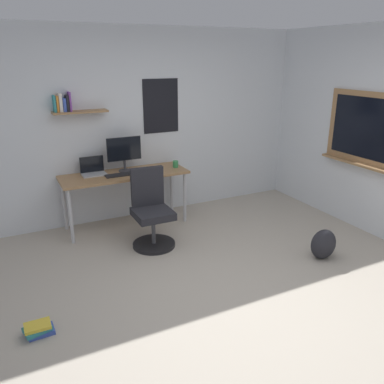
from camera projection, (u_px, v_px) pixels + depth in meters
The scene contains 11 objects.
ground_plane at pixel (230, 295), 3.86m from camera, with size 5.20×5.20×0.00m, color #ADA393.
wall_back at pixel (140, 125), 5.51m from camera, with size 5.00×0.30×2.60m.
desk at pixel (125, 179), 5.24m from camera, with size 1.67×0.58×0.74m.
office_chair at pixel (151, 213), 4.78m from camera, with size 0.52×0.52×0.95m.
laptop at pixel (93, 170), 5.16m from camera, with size 0.31×0.21×0.23m.
monitor_primary at pixel (124, 152), 5.23m from camera, with size 0.46×0.17×0.46m.
keyboard at pixel (120, 175), 5.12m from camera, with size 0.37×0.13×0.02m, color black.
computer_mouse at pixel (140, 172), 5.24m from camera, with size 0.10×0.06×0.03m, color #262628.
coffee_mug at pixel (176, 164), 5.49m from camera, with size 0.08×0.08×0.09m, color #338C4C.
backpack at pixel (323, 244), 4.51m from camera, with size 0.32×0.22×0.35m, color #232328.
book_stack_on_floor at pixel (39, 329), 3.30m from camera, with size 0.25×0.20×0.10m.
Camera 1 is at (-1.81, -2.81, 2.22)m, focal length 36.95 mm.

